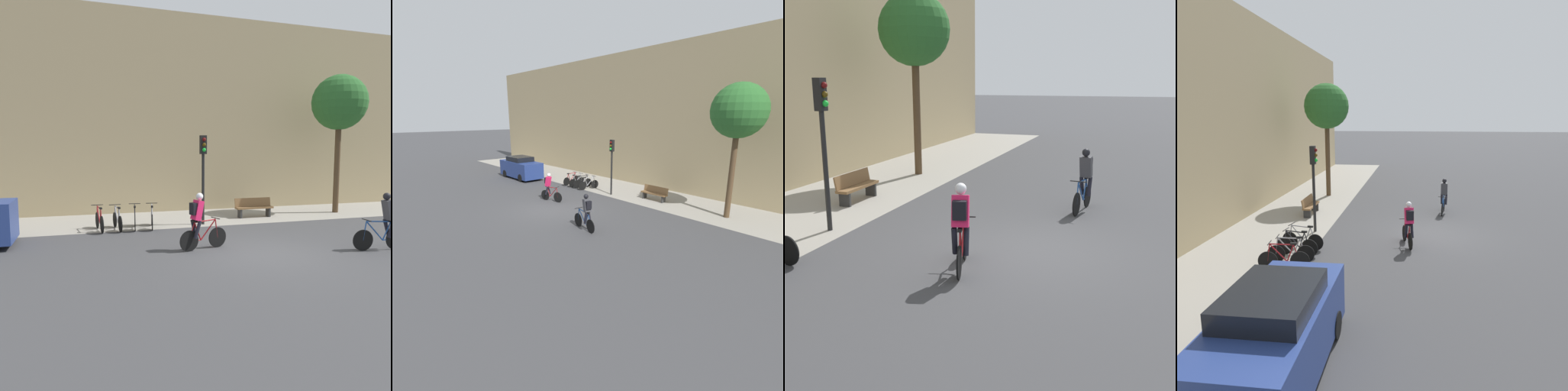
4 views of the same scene
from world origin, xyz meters
TOP-DOWN VIEW (x-y plane):
  - ground at (0.00, 0.00)m, footprint 200.00×200.00m
  - cyclist_pink at (-1.63, 1.00)m, footprint 1.63×0.60m
  - cyclist_grey at (3.82, -0.66)m, footprint 1.72×0.53m
  - traffic_light_pole at (-0.17, 5.03)m, footprint 0.26×0.30m
  - bench at (2.65, 6.06)m, footprint 1.80×0.44m
  - street_tree_0 at (7.23, 6.19)m, footprint 2.66×2.66m

SIDE VIEW (x-z plane):
  - ground at x=0.00m, z-range 0.00..0.00m
  - bench at x=2.65m, z-range 0.03..0.92m
  - cyclist_grey at x=3.82m, z-range 0.06..1.83m
  - cyclist_pink at x=-1.63m, z-range 0.07..1.83m
  - traffic_light_pole at x=-0.17m, z-range 0.71..4.39m
  - street_tree_0 at x=7.23m, z-range 1.99..8.75m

